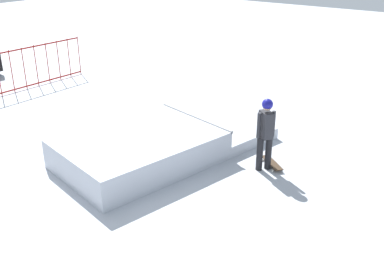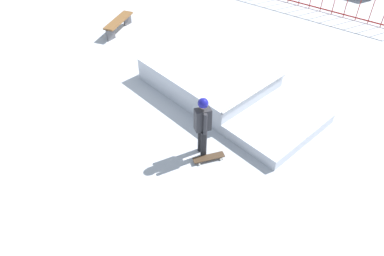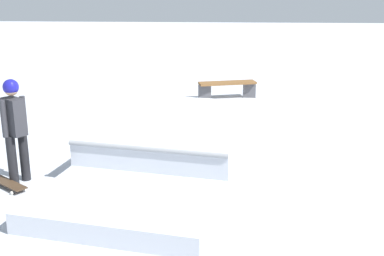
{
  "view_description": "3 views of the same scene",
  "coord_description": "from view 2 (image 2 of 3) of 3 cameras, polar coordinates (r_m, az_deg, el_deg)",
  "views": [
    {
      "loc": [
        -5.83,
        -7.03,
        4.89
      ],
      "look_at": [
        1.7,
        -1.31,
        0.9
      ],
      "focal_mm": 41.38,
      "sensor_mm": 36.0,
      "label": 1
    },
    {
      "loc": [
        6.07,
        -8.24,
        6.74
      ],
      "look_at": [
        2.34,
        -3.1,
        1.0
      ],
      "focal_mm": 34.56,
      "sensor_mm": 36.0,
      "label": 2
    },
    {
      "loc": [
        9.93,
        0.48,
        3.21
      ],
      "look_at": [
        1.17,
        -0.05,
        0.6
      ],
      "focal_mm": 46.66,
      "sensor_mm": 36.0,
      "label": 3
    }
  ],
  "objects": [
    {
      "name": "park_bench",
      "position": [
        14.73,
        -11.24,
        15.64
      ],
      "size": [
        0.81,
        1.65,
        0.48
      ],
      "rotation": [
        0.0,
        0.0,
        4.98
      ],
      "color": "brown",
      "rests_on": "ground"
    },
    {
      "name": "skater",
      "position": [
        8.68,
        1.65,
        0.75
      ],
      "size": [
        0.4,
        0.44,
        1.73
      ],
      "rotation": [
        0.0,
        0.0,
        4.08
      ],
      "color": "black",
      "rests_on": "ground"
    },
    {
      "name": "skateboard",
      "position": [
        9.17,
        2.6,
        -4.56
      ],
      "size": [
        0.64,
        0.76,
        0.09
      ],
      "rotation": [
        0.0,
        0.0,
        4.07
      ],
      "color": "#3F2D1E",
      "rests_on": "ground"
    },
    {
      "name": "skate_ramp",
      "position": [
        11.15,
        4.23,
        6.79
      ],
      "size": [
        5.8,
        3.59,
        0.74
      ],
      "rotation": [
        0.0,
        0.0,
        -0.19
      ],
      "color": "silver",
      "rests_on": "ground"
    },
    {
      "name": "ground_plane",
      "position": [
        12.26,
        -0.33,
        8.73
      ],
      "size": [
        60.0,
        60.0,
        0.0
      ],
      "primitive_type": "plane",
      "color": "#B2B7C1"
    }
  ]
}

